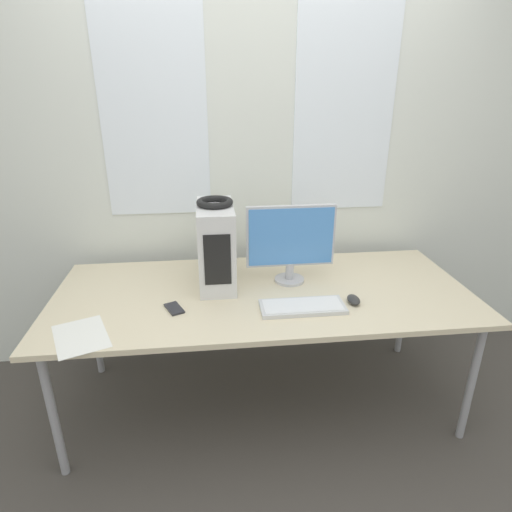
# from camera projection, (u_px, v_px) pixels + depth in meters

# --- Properties ---
(ground_plane) EXTENTS (14.00, 14.00, 0.00)m
(ground_plane) POSITION_uv_depth(u_px,v_px,m) (275.00, 466.00, 2.09)
(ground_plane) COLOR #47423D
(wall_back) EXTENTS (8.00, 0.07, 2.70)m
(wall_back) POSITION_uv_depth(u_px,v_px,m) (251.00, 152.00, 2.57)
(wall_back) COLOR silver
(wall_back) RESTS_ON ground_plane
(desk) EXTENTS (2.17, 0.95, 0.72)m
(desk) POSITION_uv_depth(u_px,v_px,m) (263.00, 297.00, 2.27)
(desk) COLOR beige
(desk) RESTS_ON ground_plane
(pc_tower) EXTENTS (0.19, 0.41, 0.44)m
(pc_tower) POSITION_uv_depth(u_px,v_px,m) (216.00, 245.00, 2.27)
(pc_tower) COLOR silver
(pc_tower) RESTS_ON desk
(headphones) EXTENTS (0.19, 0.19, 0.03)m
(headphones) POSITION_uv_depth(u_px,v_px,m) (215.00, 202.00, 2.18)
(headphones) COLOR black
(headphones) RESTS_ON pc_tower
(monitor_main) EXTENTS (0.48, 0.16, 0.43)m
(monitor_main) POSITION_uv_depth(u_px,v_px,m) (291.00, 241.00, 2.27)
(monitor_main) COLOR #B7B7BC
(monitor_main) RESTS_ON desk
(keyboard) EXTENTS (0.41, 0.17, 0.02)m
(keyboard) POSITION_uv_depth(u_px,v_px,m) (302.00, 307.00, 2.07)
(keyboard) COLOR silver
(keyboard) RESTS_ON desk
(mouse) EXTENTS (0.06, 0.10, 0.04)m
(mouse) POSITION_uv_depth(u_px,v_px,m) (354.00, 300.00, 2.12)
(mouse) COLOR #2D2D2D
(mouse) RESTS_ON desk
(cell_phone) EXTENTS (0.11, 0.14, 0.01)m
(cell_phone) POSITION_uv_depth(u_px,v_px,m) (174.00, 308.00, 2.07)
(cell_phone) COLOR #232328
(cell_phone) RESTS_ON desk
(paper_sheet_left) EXTENTS (0.31, 0.35, 0.00)m
(paper_sheet_left) POSITION_uv_depth(u_px,v_px,m) (81.00, 336.00, 1.85)
(paper_sheet_left) COLOR white
(paper_sheet_left) RESTS_ON desk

